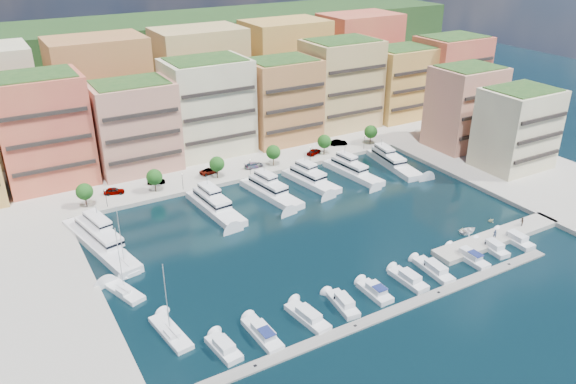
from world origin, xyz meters
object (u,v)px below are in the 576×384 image
at_px(tree_2, 217,164).
at_px(yacht_5, 351,170).
at_px(yacht_6, 392,161).
at_px(tree_0, 84,192).
at_px(sailboat_0, 171,333).
at_px(car_4, 314,152).
at_px(car_5, 339,143).
at_px(sailboat_2, 125,266).
at_px(cruiser_4, 375,292).
at_px(tender_3, 491,220).
at_px(yacht_4, 309,179).
at_px(sailboat_1, 124,292).
at_px(cruiser_0, 224,348).
at_px(car_3, 254,165).
at_px(tree_5, 371,132).
at_px(cruiser_1, 262,334).
at_px(tree_1, 154,177).
at_px(car_0, 114,191).
at_px(cruiser_2, 308,317).
at_px(tree_3, 273,152).
at_px(lamppost_0, 106,195).
at_px(cruiser_3, 343,304).
at_px(cruiser_6, 434,270).
at_px(yacht_3, 269,190).
at_px(lamppost_1, 182,179).
at_px(car_2, 209,171).
at_px(tender_2, 468,231).
at_px(yacht_2, 214,205).
at_px(lamppost_2, 250,164).
at_px(lamppost_3, 310,151).
at_px(person_0, 495,234).
at_px(cruiser_9, 515,240).
at_px(cruiser_7, 469,257).
at_px(cruiser_5, 408,280).
at_px(yacht_0, 99,240).
at_px(lamppost_4, 364,140).
at_px(cruiser_8, 493,248).

bearing_deg(tree_2, yacht_5, -22.88).
bearing_deg(yacht_6, tree_0, 169.63).
relative_size(tree_2, sailboat_0, 0.43).
height_order(car_4, car_5, car_4).
relative_size(yacht_6, sailboat_2, 1.61).
distance_m(cruiser_4, tender_3, 39.38).
distance_m(yacht_4, sailboat_1, 57.69).
xyz_separation_m(cruiser_0, sailboat_1, (-8.97, 22.39, -0.24)).
xyz_separation_m(tree_2, car_3, (10.85, 1.29, -3.00)).
bearing_deg(tree_5, cruiser_1, -138.61).
distance_m(tree_1, car_0, 10.06).
bearing_deg(cruiser_2, tree_3, 66.24).
bearing_deg(lamppost_0, tree_2, 4.70).
relative_size(yacht_6, cruiser_3, 2.65).
relative_size(yacht_5, cruiser_6, 2.14).
xyz_separation_m(tree_0, sailboat_2, (0.90, -27.50, -4.42)).
distance_m(yacht_3, car_4, 26.59).
xyz_separation_m(tree_3, lamppost_1, (-26.00, -2.30, -0.92)).
bearing_deg(lamppost_1, tree_0, 174.03).
bearing_deg(cruiser_6, car_2, 106.91).
distance_m(tree_0, tender_2, 83.92).
height_order(yacht_2, car_4, yacht_2).
height_order(lamppost_2, car_5, lamppost_2).
relative_size(tree_3, cruiser_4, 0.79).
distance_m(yacht_3, cruiser_1, 51.31).
distance_m(tree_3, cruiser_2, 63.62).
xyz_separation_m(tree_2, sailboat_1, (-33.49, -35.69, -4.43)).
relative_size(lamppost_0, lamppost_3, 1.00).
bearing_deg(yacht_4, person_0, -68.64).
bearing_deg(tender_3, car_2, 43.38).
distance_m(lamppost_0, tender_3, 85.11).
height_order(cruiser_9, sailboat_1, sailboat_1).
height_order(cruiser_3, cruiser_7, cruiser_7).
height_order(yacht_5, cruiser_5, yacht_5).
bearing_deg(yacht_0, cruiser_3, -53.21).
distance_m(lamppost_3, tender_2, 49.09).
bearing_deg(lamppost_0, lamppost_2, 0.00).
bearing_deg(sailboat_1, lamppost_4, 23.31).
bearing_deg(lamppost_0, sailboat_0, -92.58).
relative_size(tree_1, yacht_2, 0.27).
xyz_separation_m(tree_3, sailboat_2, (-47.10, -27.50, -4.42)).
xyz_separation_m(cruiser_8, sailboat_1, (-67.14, 22.39, -0.24)).
xyz_separation_m(tree_5, cruiser_0, (-72.51, -58.08, -4.20)).
relative_size(yacht_3, cruiser_6, 2.20).
bearing_deg(yacht_0, yacht_3, 4.71).
distance_m(lamppost_3, cruiser_0, 75.32).
bearing_deg(cruiser_9, cruiser_4, -179.99).
bearing_deg(tender_2, person_0, -167.57).
relative_size(lamppost_1, person_0, 2.19).
height_order(lamppost_0, yacht_0, yacht_0).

